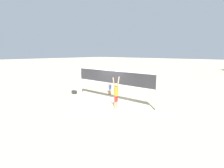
{
  "coord_description": "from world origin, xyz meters",
  "views": [
    {
      "loc": [
        8.96,
        -10.34,
        3.82
      ],
      "look_at": [
        0.0,
        0.0,
        1.34
      ],
      "focal_mm": 28.0,
      "sensor_mm": 36.0,
      "label": 1
    }
  ],
  "objects": [
    {
      "name": "ground_plane",
      "position": [
        0.0,
        0.0,
        0.0
      ],
      "size": [
        200.0,
        200.0,
        0.0
      ],
      "primitive_type": "plane",
      "color": "beige"
    },
    {
      "name": "player_blocker",
      "position": [
        -1.46,
        1.41,
        1.18
      ],
      "size": [
        0.28,
        0.72,
        2.23
      ],
      "rotation": [
        0.0,
        0.0,
        -1.57
      ],
      "color": "tan",
      "rests_on": "ground_plane"
    },
    {
      "name": "player_spiker",
      "position": [
        1.59,
        -1.41,
        1.17
      ],
      "size": [
        0.28,
        0.71,
        2.2
      ],
      "rotation": [
        0.0,
        0.0,
        1.57
      ],
      "color": "tan",
      "rests_on": "ground_plane"
    },
    {
      "name": "volleyball_net",
      "position": [
        0.0,
        0.0,
        1.69
      ],
      "size": [
        7.87,
        0.13,
        2.45
      ],
      "color": "beige",
      "rests_on": "ground_plane"
    },
    {
      "name": "gear_bag",
      "position": [
        -4.18,
        -0.6,
        0.15
      ],
      "size": [
        0.44,
        0.31,
        0.31
      ],
      "color": "#2D2D33",
      "rests_on": "ground_plane"
    },
    {
      "name": "volleyball",
      "position": [
        1.42,
        -1.62,
        0.11
      ],
      "size": [
        0.22,
        0.22,
        0.22
      ],
      "color": "silver",
      "rests_on": "ground_plane"
    }
  ]
}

